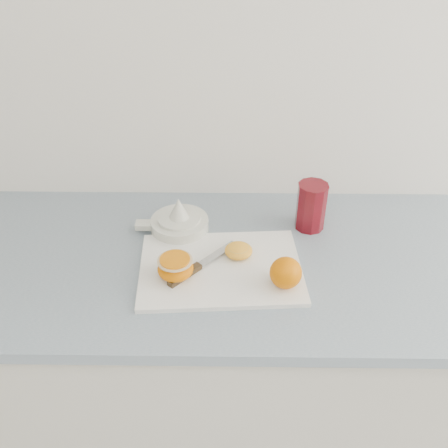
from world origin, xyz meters
The scene contains 8 objects.
counter centered at (0.11, 1.70, 0.45)m, with size 2.52×0.64×0.89m.
cutting_board centered at (0.08, 1.64, 0.90)m, with size 0.39×0.28×0.01m, color white.
whole_orange centered at (0.23, 1.58, 0.94)m, with size 0.07×0.07×0.07m.
half_orange centered at (-0.02, 1.61, 0.93)m, with size 0.08×0.08×0.05m.
squeezed_shell centered at (0.12, 1.69, 0.92)m, with size 0.07×0.07×0.03m.
paring_knife centered at (0.01, 1.62, 0.91)m, with size 0.16×0.17×0.01m.
citrus_juicer centered at (-0.03, 1.80, 0.92)m, with size 0.19×0.15×0.10m.
red_tumbler centered at (0.31, 1.83, 0.95)m, with size 0.08×0.08×0.13m.
Camera 1 is at (0.10, 0.72, 1.67)m, focal length 40.00 mm.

